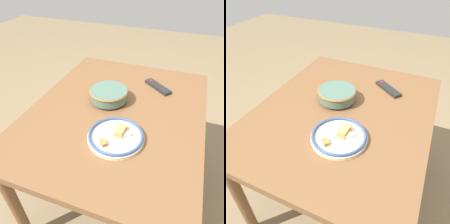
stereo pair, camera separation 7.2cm
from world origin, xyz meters
TOP-DOWN VIEW (x-y plane):
  - ground_plane at (0.00, 0.00)m, footprint 8.00×8.00m
  - dining_table at (0.00, 0.00)m, footprint 1.17×0.94m
  - noodle_bowl at (-0.07, -0.07)m, footprint 0.22×0.22m
  - food_plate at (0.22, 0.07)m, footprint 0.27×0.27m
  - tv_remote at (-0.31, 0.17)m, footprint 0.16×0.19m

SIDE VIEW (x-z plane):
  - ground_plane at x=0.00m, z-range 0.00..0.00m
  - dining_table at x=0.00m, z-range 0.29..1.04m
  - tv_remote at x=-0.31m, z-range 0.75..0.77m
  - food_plate at x=0.22m, z-range 0.74..0.80m
  - noodle_bowl at x=-0.07m, z-range 0.76..0.83m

